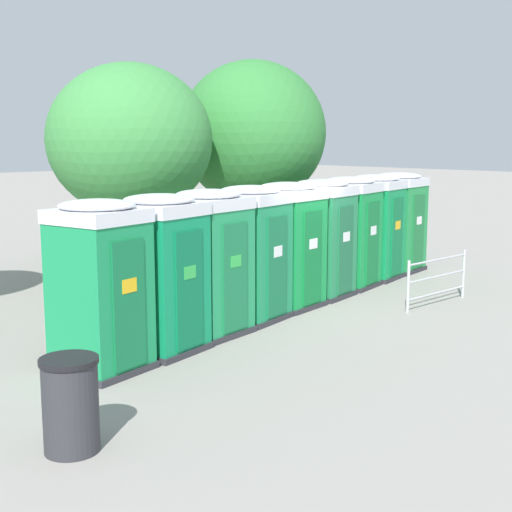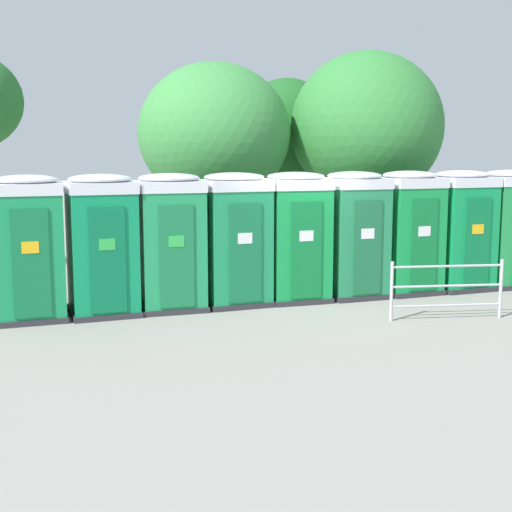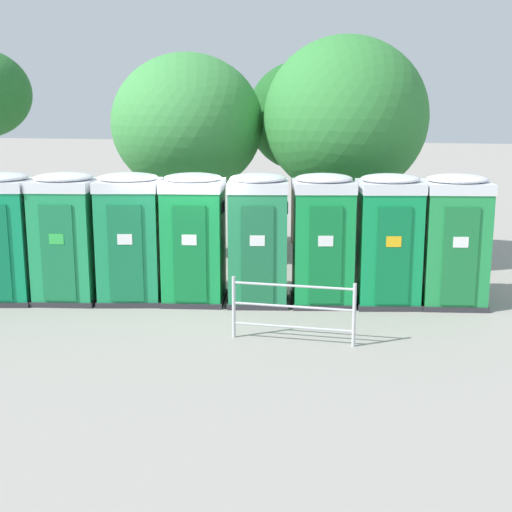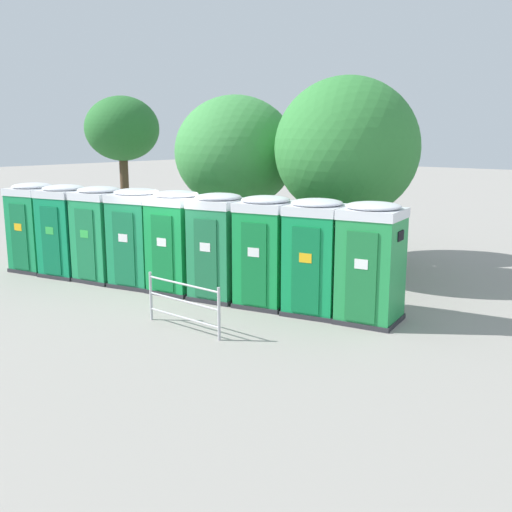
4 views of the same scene
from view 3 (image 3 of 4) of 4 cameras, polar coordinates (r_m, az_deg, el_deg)
name	(u,v)px [view 3 (image 3 of 4)]	position (r m, az deg, el deg)	size (l,w,h in m)	color
ground_plane	(196,298)	(14.46, -4.80, -3.35)	(120.00, 120.00, 0.00)	gray
portapotty_1	(3,237)	(14.83, -19.61, 1.45)	(1.44, 1.43, 2.54)	#2D2D33
portapotty_2	(67,237)	(14.46, -14.92, 1.49)	(1.39, 1.38, 2.54)	#2D2D33
portapotty_3	(130,237)	(14.17, -10.03, 1.50)	(1.47, 1.44, 2.54)	#2D2D33
portapotty_4	(194,238)	(13.95, -5.00, 1.48)	(1.37, 1.37, 2.54)	#2D2D33
portapotty_5	(258,238)	(13.82, 0.16, 1.42)	(1.38, 1.40, 2.54)	#2D2D33
portapotty_6	(323,239)	(13.84, 5.36, 1.39)	(1.41, 1.43, 2.54)	#2D2D33
portapotty_7	(388,239)	(13.96, 10.51, 1.33)	(1.43, 1.43, 2.54)	#2D2D33
portapotty_8	(454,240)	(14.19, 15.53, 1.26)	(1.41, 1.39, 2.54)	#2D2D33
street_tree_1	(346,118)	(16.91, 7.18, 10.93)	(3.80, 3.80, 5.38)	#4C3826
street_tree_2	(187,125)	(17.61, -5.51, 10.41)	(3.66, 3.66, 5.05)	#4C3826
street_tree_3	(299,117)	(19.78, 3.48, 11.01)	(2.82, 2.82, 4.97)	brown
event_barrier	(293,309)	(11.67, 2.96, -4.22)	(2.06, 0.08, 1.05)	#B7B7BC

